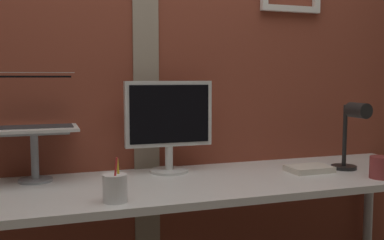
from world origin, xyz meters
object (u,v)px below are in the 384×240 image
monitor (169,119)px  laptop (34,113)px  coffee_mug (381,167)px  pen_cup (115,188)px  desk_lamp (353,129)px

monitor → laptop: (-0.59, 0.07, 0.04)m
laptop → coffee_mug: laptop is taller
monitor → coffee_mug: size_ratio=3.16×
coffee_mug → pen_cup: bearing=-180.0°
monitor → desk_lamp: monitor is taller
laptop → coffee_mug: 1.53m
desk_lamp → monitor: bearing=162.9°
monitor → pen_cup: size_ratio=2.58×
laptop → desk_lamp: laptop is taller
pen_cup → coffee_mug: size_ratio=1.22×
pen_cup → coffee_mug: pen_cup is taller
monitor → pen_cup: bearing=-127.1°
laptop → desk_lamp: 1.44m
desk_lamp → pen_cup: bearing=-171.8°
laptop → pen_cup: 0.61m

